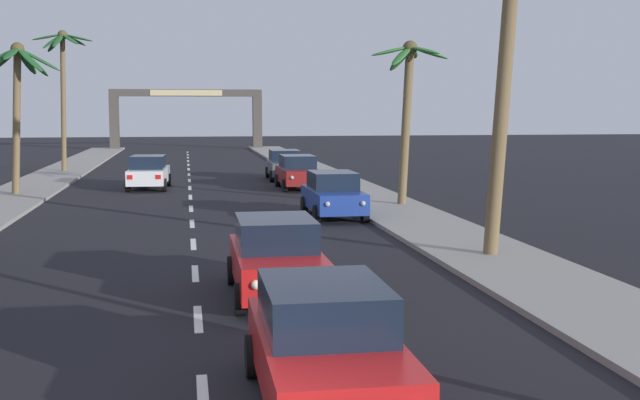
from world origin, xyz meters
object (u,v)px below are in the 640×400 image
(sedan_parked_nearest_kerb, at_px, (333,194))
(palm_left_third, at_px, (17,83))
(sedan_parked_far_kerb, at_px, (298,172))
(sedan_third_in_queue, at_px, (276,257))
(palm_left_farthest, at_px, (63,68))
(sedan_parked_mid_kerb, at_px, (285,165))
(sedan_oncoming_far, at_px, (149,172))
(town_gateway_arch, at_px, (187,110))
(palm_right_second, at_px, (510,6))
(sedan_lead_at_stop_bar, at_px, (325,345))
(palm_right_third, at_px, (408,91))

(sedan_parked_nearest_kerb, bearing_deg, palm_left_third, 143.93)
(sedan_parked_far_kerb, relative_size, palm_left_third, 0.64)
(sedan_third_in_queue, xyz_separation_m, palm_left_farthest, (-9.27, 35.28, 5.67))
(palm_left_farthest, bearing_deg, sedan_parked_nearest_kerb, -61.19)
(sedan_parked_mid_kerb, bearing_deg, sedan_oncoming_far, -150.64)
(sedan_oncoming_far, xyz_separation_m, sedan_parked_mid_kerb, (7.36, 4.14, 0.00))
(palm_left_third, bearing_deg, palm_left_farthest, 89.92)
(sedan_third_in_queue, distance_m, town_gateway_arch, 64.01)
(sedan_oncoming_far, xyz_separation_m, palm_right_second, (10.19, -20.67, 5.77))
(sedan_parked_mid_kerb, bearing_deg, palm_left_farthest, 150.98)
(sedan_parked_nearest_kerb, distance_m, sedan_parked_far_kerb, 10.67)
(sedan_lead_at_stop_bar, xyz_separation_m, sedan_parked_nearest_kerb, (3.55, 18.55, 0.00))
(sedan_third_in_queue, relative_size, sedan_parked_mid_kerb, 1.00)
(palm_left_farthest, height_order, town_gateway_arch, palm_left_farthest)
(sedan_oncoming_far, bearing_deg, sedan_lead_at_stop_bar, -83.20)
(palm_right_second, height_order, palm_right_third, palm_right_second)
(palm_left_farthest, bearing_deg, palm_right_third, -51.66)
(sedan_parked_far_kerb, height_order, palm_right_third, palm_right_third)
(town_gateway_arch, bearing_deg, sedan_parked_far_kerb, -82.59)
(palm_left_farthest, xyz_separation_m, palm_right_third, (16.27, -20.58, -1.84))
(sedan_lead_at_stop_bar, distance_m, palm_left_farthest, 43.10)
(sedan_third_in_queue, xyz_separation_m, palm_right_third, (7.00, 14.70, 3.84))
(sedan_oncoming_far, height_order, town_gateway_arch, town_gateway_arch)
(sedan_lead_at_stop_bar, height_order, sedan_parked_mid_kerb, same)
(sedan_third_in_queue, xyz_separation_m, sedan_parked_mid_kerb, (3.66, 28.11, 0.00))
(sedan_parked_far_kerb, relative_size, palm_left_farthest, 0.51)
(sedan_parked_nearest_kerb, bearing_deg, palm_right_third, 36.34)
(sedan_parked_far_kerb, distance_m, palm_left_farthest, 18.86)
(sedan_third_in_queue, xyz_separation_m, sedan_parked_far_kerb, (3.66, 22.78, 0.00))
(sedan_third_in_queue, distance_m, palm_right_third, 16.73)
(palm_left_third, distance_m, town_gateway_arch, 43.20)
(sedan_parked_nearest_kerb, relative_size, sedan_parked_mid_kerb, 1.00)
(sedan_parked_far_kerb, relative_size, palm_right_third, 0.67)
(sedan_parked_mid_kerb, height_order, town_gateway_arch, town_gateway_arch)
(sedan_oncoming_far, bearing_deg, sedan_parked_mid_kerb, 29.36)
(palm_right_second, bearing_deg, sedan_parked_mid_kerb, 96.52)
(sedan_third_in_queue, xyz_separation_m, sedan_parked_nearest_kerb, (3.48, 12.11, 0.00))
(sedan_lead_at_stop_bar, relative_size, palm_left_third, 0.64)
(sedan_third_in_queue, height_order, palm_left_third, palm_left_third)
(sedan_lead_at_stop_bar, height_order, sedan_parked_far_kerb, same)
(sedan_parked_mid_kerb, relative_size, palm_left_third, 0.64)
(town_gateway_arch, bearing_deg, sedan_parked_mid_kerb, -81.52)
(sedan_parked_far_kerb, bearing_deg, sedan_parked_nearest_kerb, -91.01)
(sedan_parked_mid_kerb, height_order, palm_left_third, palm_left_third)
(sedan_parked_mid_kerb, distance_m, town_gateway_arch, 36.33)
(palm_right_second, bearing_deg, sedan_parked_nearest_kerb, 108.91)
(sedan_oncoming_far, relative_size, palm_right_second, 0.48)
(sedan_parked_far_kerb, xyz_separation_m, palm_right_second, (2.83, -19.47, 5.77))
(sedan_parked_far_kerb, height_order, palm_left_third, palm_left_third)
(sedan_parked_far_kerb, distance_m, palm_left_third, 13.71)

